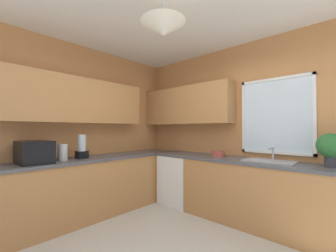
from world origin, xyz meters
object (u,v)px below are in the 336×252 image
at_px(dishwasher, 180,179).
at_px(sink_assembly, 270,161).
at_px(blender_appliance, 82,148).
at_px(potted_plant, 330,147).
at_px(kettle, 63,152).
at_px(microwave, 34,152).
at_px(bowl, 218,154).

height_order(dishwasher, sink_assembly, sink_assembly).
height_order(dishwasher, blender_appliance, blender_appliance).
bearing_deg(potted_plant, kettle, -146.13).
relative_size(microwave, blender_appliance, 1.33).
bearing_deg(kettle, microwave, -93.32).
bearing_deg(bowl, microwave, -123.04).
height_order(dishwasher, microwave, microwave).
bearing_deg(blender_appliance, dishwasher, 66.78).
xyz_separation_m(kettle, blender_appliance, (-0.02, 0.28, 0.05)).
relative_size(sink_assembly, bowl, 3.29).
height_order(kettle, sink_assembly, kettle).
relative_size(dishwasher, microwave, 1.81).
height_order(microwave, sink_assembly, microwave).
height_order(kettle, bowl, kettle).
height_order(dishwasher, bowl, bowl).
distance_m(bowl, blender_appliance, 2.13).
distance_m(microwave, sink_assembly, 3.12).
distance_m(kettle, potted_plant, 3.42).
bearing_deg(microwave, bowl, 56.96).
height_order(microwave, bowl, microwave).
bearing_deg(potted_plant, dishwasher, -177.91).
bearing_deg(kettle, potted_plant, 33.87).
distance_m(microwave, bowl, 2.62).
relative_size(dishwasher, bowl, 4.49).
bearing_deg(blender_appliance, sink_assembly, 35.59).
xyz_separation_m(dishwasher, bowl, (0.77, 0.03, 0.52)).
relative_size(kettle, blender_appliance, 0.64).
distance_m(microwave, blender_appliance, 0.63).
bearing_deg(kettle, dishwasher, 70.66).
xyz_separation_m(dishwasher, potted_plant, (2.20, 0.08, 0.71)).
distance_m(sink_assembly, bowl, 0.77).
height_order(sink_assembly, blender_appliance, blender_appliance).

